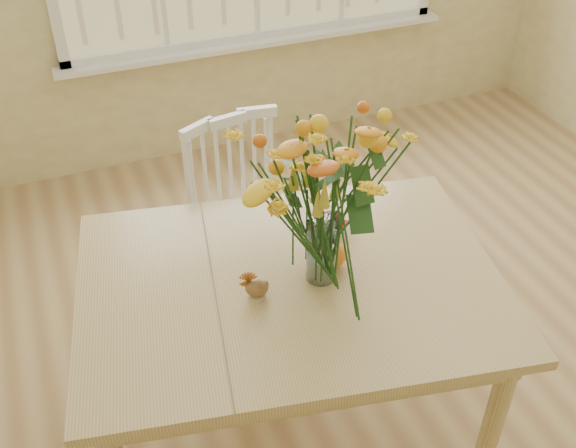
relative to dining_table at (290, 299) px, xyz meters
name	(u,v)px	position (x,y,z in m)	size (l,w,h in m)	color
floor	(438,386)	(0.65, -0.08, -0.67)	(4.00, 4.50, 0.01)	#A57E50
dining_table	(290,299)	(0.00, 0.00, 0.00)	(1.57, 1.25, 0.76)	tan
windsor_chair	(243,213)	(0.06, 0.71, -0.14)	(0.50, 0.48, 0.94)	white
flower_vase	(324,194)	(0.10, -0.02, 0.43)	(0.47, 0.47, 0.56)	white
pumpkin	(332,255)	(0.16, 0.02, 0.13)	(0.10, 0.10, 0.08)	orange
turkey_figurine	(257,288)	(-0.13, -0.04, 0.13)	(0.09, 0.08, 0.09)	#CCB78C
dark_gourd	(332,222)	(0.24, 0.19, 0.13)	(0.13, 0.09, 0.08)	#38160F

